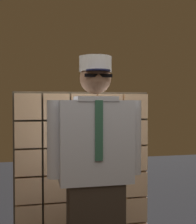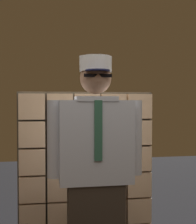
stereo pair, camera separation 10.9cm
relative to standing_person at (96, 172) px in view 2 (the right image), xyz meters
name	(u,v)px [view 2 (the right image)]	position (x,y,z in m)	size (l,w,h in m)	color
glass_block_wall	(87,173)	(0.02, 0.69, -0.17)	(1.33, 0.10, 1.59)	#E0B78C
standing_person	(96,172)	(0.00, 0.00, 0.00)	(0.71, 0.30, 1.80)	#382D23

